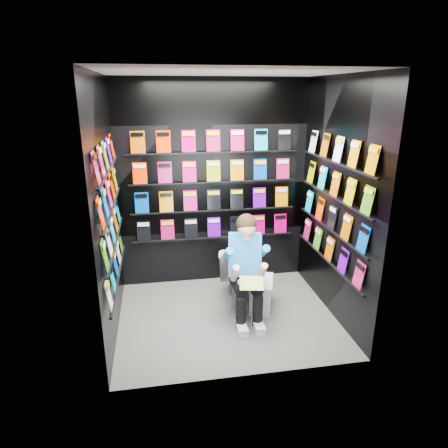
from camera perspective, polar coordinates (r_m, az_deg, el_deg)
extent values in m
plane|color=#585856|center=(4.65, 0.44, -13.10)|extent=(2.40, 2.40, 0.00)
plane|color=white|center=(3.97, 0.53, 20.89)|extent=(2.40, 2.40, 0.00)
cube|color=black|center=(5.08, -1.55, 5.56)|extent=(2.40, 0.04, 2.60)
cube|color=black|center=(3.19, 3.70, -2.34)|extent=(2.40, 0.04, 2.60)
cube|color=black|center=(4.09, -16.32, 1.63)|extent=(0.04, 2.00, 2.60)
cube|color=black|center=(4.48, 15.77, 3.14)|extent=(0.04, 2.00, 2.60)
imported|color=white|center=(4.83, 1.86, -6.84)|extent=(0.55, 0.82, 0.73)
cube|color=silver|center=(4.76, 5.29, -10.08)|extent=(0.36, 0.49, 0.32)
cube|color=silver|center=(4.68, 5.35, -8.16)|extent=(0.39, 0.51, 0.03)
cube|color=green|center=(4.10, 3.97, -8.43)|extent=(0.26, 0.18, 0.10)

